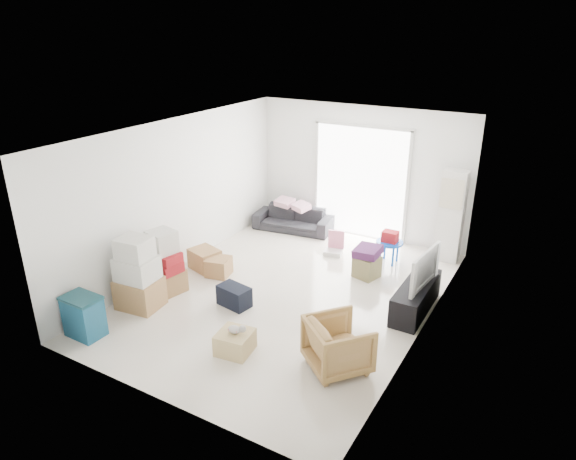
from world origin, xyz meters
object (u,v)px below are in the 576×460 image
(tv_console, at_px, (416,297))
(kids_table, at_px, (390,241))
(television, at_px, (418,280))
(sofa, at_px, (293,216))
(storage_bins, at_px, (84,316))
(wood_crate, at_px, (235,342))
(ottoman, at_px, (367,267))
(ac_tower, at_px, (451,216))
(armchair, at_px, (338,342))

(tv_console, relative_size, kids_table, 2.20)
(tv_console, xyz_separation_m, television, (0.00, 0.00, 0.30))
(sofa, distance_m, storage_bins, 5.04)
(storage_bins, xyz_separation_m, wood_crate, (2.10, 0.74, -0.16))
(sofa, bearing_deg, storage_bins, -104.70)
(tv_console, height_order, kids_table, kids_table)
(ottoman, height_order, wood_crate, ottoman)
(tv_console, distance_m, storage_bins, 4.94)
(ac_tower, xyz_separation_m, kids_table, (-0.90, -0.67, -0.43))
(armchair, bearing_deg, television, -63.43)
(television, bearing_deg, sofa, 65.31)
(wood_crate, bearing_deg, tv_console, 51.84)
(ottoman, bearing_deg, tv_console, -32.57)
(armchair, xyz_separation_m, wood_crate, (-1.36, -0.39, -0.23))
(tv_console, bearing_deg, kids_table, 123.38)
(television, bearing_deg, ottoman, 63.53)
(tv_console, relative_size, sofa, 0.82)
(sofa, bearing_deg, tv_console, -38.65)
(armchair, xyz_separation_m, ottoman, (-0.64, 2.60, -0.19))
(storage_bins, bearing_deg, sofa, 83.16)
(tv_console, bearing_deg, armchair, -103.15)
(armchair, xyz_separation_m, storage_bins, (-3.45, -1.13, -0.07))
(television, height_order, ottoman, television)
(storage_bins, xyz_separation_m, ottoman, (2.81, 3.73, -0.12))
(television, relative_size, wood_crate, 2.23)
(ac_tower, bearing_deg, tv_console, -88.65)
(sofa, xyz_separation_m, wood_crate, (1.50, -4.26, -0.18))
(ac_tower, distance_m, kids_table, 1.20)
(television, bearing_deg, wood_crate, 147.94)
(ottoman, xyz_separation_m, kids_table, (0.14, 0.75, 0.25))
(television, height_order, kids_table, kids_table)
(television, relative_size, sofa, 0.60)
(television, height_order, storage_bins, storage_bins)
(tv_console, distance_m, television, 0.30)
(ottoman, relative_size, kids_table, 0.61)
(television, bearing_deg, ac_tower, 7.45)
(storage_bins, relative_size, wood_crate, 1.38)
(ottoman, distance_m, kids_table, 0.80)
(tv_console, xyz_separation_m, ottoman, (-1.09, 0.70, -0.04))
(tv_console, xyz_separation_m, storage_bins, (-3.90, -3.04, 0.08))
(television, bearing_deg, storage_bins, 134.01)
(storage_bins, height_order, wood_crate, storage_bins)
(sofa, height_order, wood_crate, sofa)
(television, xyz_separation_m, ottoman, (-1.09, 0.70, -0.33))
(television, relative_size, armchair, 1.32)
(television, xyz_separation_m, kids_table, (-0.95, 1.44, -0.08))
(tv_console, height_order, wood_crate, tv_console)
(sofa, bearing_deg, ac_tower, -5.22)
(ottoman, xyz_separation_m, wood_crate, (-0.71, -2.99, -0.04))
(ac_tower, relative_size, storage_bins, 2.81)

